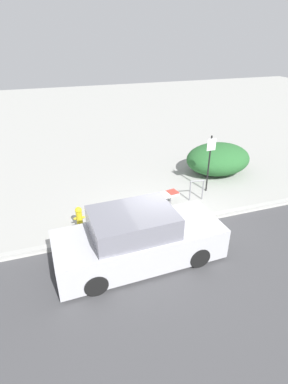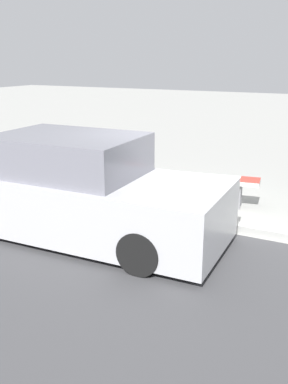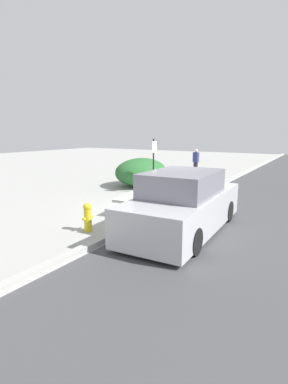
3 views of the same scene
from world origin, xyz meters
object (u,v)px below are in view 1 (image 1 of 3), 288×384
(bike_rack, at_px, (197,188))
(parked_car_near, at_px, (138,240))
(bench, at_px, (150,199))
(fire_hydrant, at_px, (79,217))
(sign_post, at_px, (210,159))

(bike_rack, distance_m, parked_car_near, 4.05)
(bench, xyz_separation_m, fire_hydrant, (-2.52, -0.20, -0.10))
(sign_post, distance_m, parked_car_near, 5.00)
(bench, height_order, bike_rack, bike_rack)
(fire_hydrant, bearing_deg, sign_post, 10.46)
(fire_hydrant, bearing_deg, bench, 4.64)
(fire_hydrant, height_order, parked_car_near, parked_car_near)
(fire_hydrant, bearing_deg, parked_car_near, -58.08)
(sign_post, height_order, parked_car_near, sign_post)
(bench, distance_m, parked_car_near, 2.63)
(sign_post, height_order, fire_hydrant, sign_post)
(bench, height_order, parked_car_near, parked_car_near)
(bike_rack, bearing_deg, parked_car_near, -140.63)
(sign_post, bearing_deg, parked_car_near, -141.34)
(parked_car_near, bearing_deg, sign_post, 36.71)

